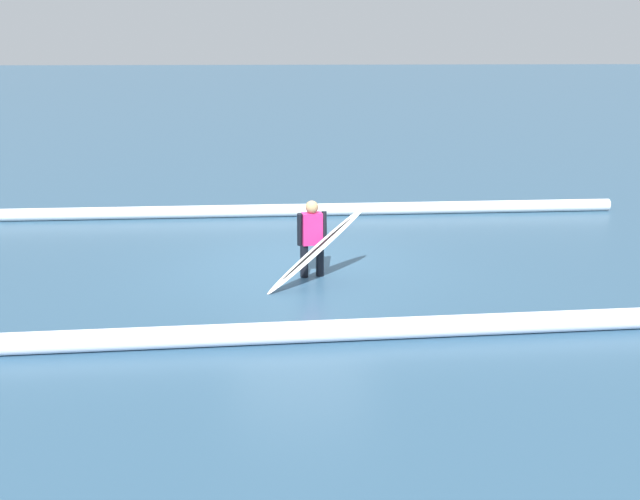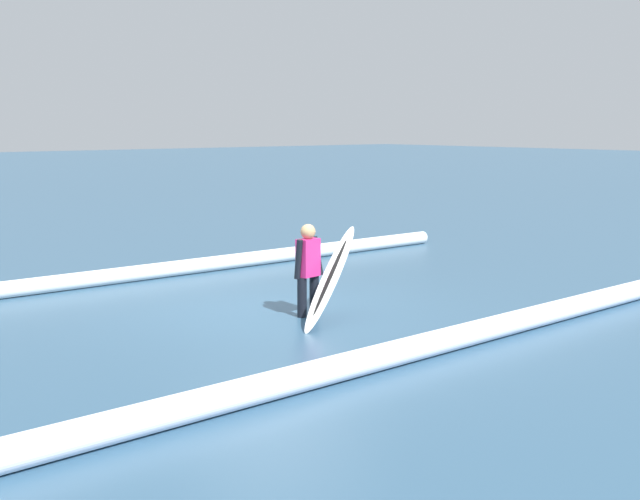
# 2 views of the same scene
# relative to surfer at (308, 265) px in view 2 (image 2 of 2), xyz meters

# --- Properties ---
(ground_plane) EXTENTS (150.16, 150.16, 0.00)m
(ground_plane) POSITION_rel_surfer_xyz_m (0.19, -0.56, -0.75)
(ground_plane) COLOR #2E516C
(surfer) EXTENTS (0.51, 0.29, 1.35)m
(surfer) POSITION_rel_surfer_xyz_m (0.00, 0.00, 0.00)
(surfer) COLOR black
(surfer) RESTS_ON ground_plane
(surfboard) EXTENTS (1.81, 1.16, 1.27)m
(surfboard) POSITION_rel_surfer_xyz_m (-0.08, 0.41, -0.13)
(surfboard) COLOR white
(surfboard) RESTS_ON ground_plane
(wave_crest_foreground) EXTENTS (18.22, 0.88, 0.28)m
(wave_crest_foreground) POSITION_rel_surfer_xyz_m (1.96, -4.19, -0.61)
(wave_crest_foreground) COLOR white
(wave_crest_foreground) RESTS_ON ground_plane
(wave_crest_midground) EXTENTS (23.96, 1.81, 0.30)m
(wave_crest_midground) POSITION_rel_surfer_xyz_m (1.92, 2.86, -0.60)
(wave_crest_midground) COLOR white
(wave_crest_midground) RESTS_ON ground_plane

